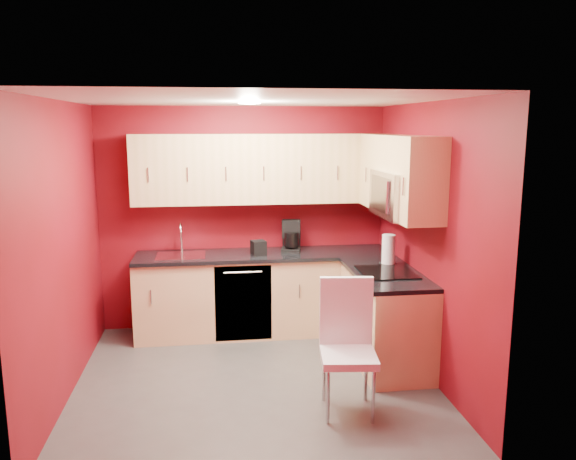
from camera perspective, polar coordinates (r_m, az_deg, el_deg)
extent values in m
plane|color=#44423F|center=(5.33, -3.38, -14.89)|extent=(3.20, 3.20, 0.00)
plane|color=white|center=(4.82, -3.71, 13.07)|extent=(3.20, 3.20, 0.00)
plane|color=maroon|center=(6.39, -4.51, 1.19)|extent=(3.20, 0.00, 3.20)
plane|color=maroon|center=(3.48, -1.73, -6.82)|extent=(3.20, 0.00, 3.20)
plane|color=maroon|center=(5.07, -21.89, -2.02)|extent=(0.00, 3.00, 3.00)
plane|color=maroon|center=(5.28, 14.06, -1.10)|extent=(0.00, 3.00, 3.00)
cube|color=#E7BF84|center=(6.30, -2.42, -6.54)|extent=(2.80, 0.60, 0.87)
cube|color=#E7BF84|center=(5.62, 9.86, -8.84)|extent=(0.60, 1.30, 0.87)
cube|color=black|center=(6.17, -2.44, -2.54)|extent=(2.80, 0.63, 0.04)
cube|color=black|center=(5.47, 9.91, -4.40)|extent=(0.63, 1.27, 0.04)
cube|color=#D8B57A|center=(6.17, -2.63, 6.25)|extent=(2.80, 0.35, 0.75)
cube|color=#D8B57A|center=(5.95, 9.67, 5.95)|extent=(0.35, 0.57, 0.75)
cube|color=#D8B57A|center=(4.86, 13.69, 4.80)|extent=(0.35, 0.22, 0.75)
cube|color=#D8B57A|center=(5.31, 11.87, 7.61)|extent=(0.35, 0.76, 0.33)
cube|color=silver|center=(5.33, 11.47, 3.59)|extent=(0.40, 0.76, 0.42)
cube|color=black|center=(5.27, 9.51, 3.58)|extent=(0.02, 0.62, 0.33)
cylinder|color=silver|center=(5.05, 10.05, 3.26)|extent=(0.02, 0.02, 0.29)
cube|color=black|center=(5.43, 9.98, -4.24)|extent=(0.50, 0.55, 0.01)
cube|color=silver|center=(6.15, -10.83, -2.62)|extent=(0.52, 0.42, 0.02)
cylinder|color=silver|center=(6.32, -10.78, -1.02)|extent=(0.02, 0.02, 0.26)
torus|color=silver|center=(6.22, -10.85, 0.02)|extent=(0.02, 0.16, 0.16)
cylinder|color=silver|center=(6.16, -10.86, -0.64)|extent=(0.02, 0.02, 0.12)
cube|color=black|center=(6.01, -4.56, -7.43)|extent=(0.60, 0.02, 0.82)
cylinder|color=white|center=(5.11, -3.95, 12.75)|extent=(0.20, 0.20, 0.01)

